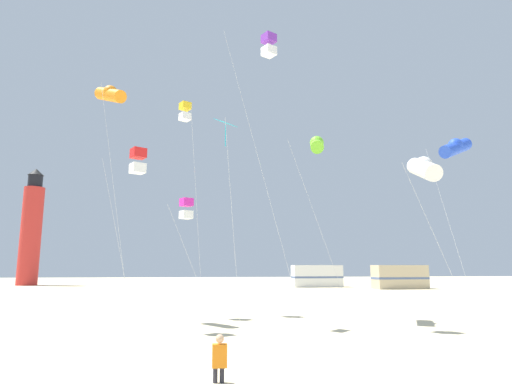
% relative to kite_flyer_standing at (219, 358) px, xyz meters
% --- Properties ---
extents(kite_flyer_standing, '(0.34, 0.51, 1.16)m').
position_rel_kite_flyer_standing_xyz_m(kite_flyer_standing, '(0.00, 0.00, 0.00)').
color(kite_flyer_standing, orange).
rests_on(kite_flyer_standing, ground).
extents(kite_tube_white, '(2.44, 2.72, 7.43)m').
position_rel_kite_flyer_standing_xyz_m(kite_tube_white, '(8.56, 5.89, 6.11)').
color(kite_tube_white, silver).
rests_on(kite_tube_white, ground).
extents(kite_box_magenta, '(2.46, 1.97, 6.44)m').
position_rel_kite_flyer_standing_xyz_m(kite_box_magenta, '(-1.44, 13.43, 5.25)').
color(kite_box_magenta, silver).
rests_on(kite_box_magenta, ground).
extents(kite_tube_lime, '(2.99, 3.17, 9.97)m').
position_rel_kite_flyer_standing_xyz_m(kite_tube_lime, '(5.60, 11.69, 8.65)').
color(kite_tube_lime, silver).
rests_on(kite_tube_lime, ground).
extents(kite_box_gold, '(1.76, 1.76, 12.86)m').
position_rel_kite_flyer_standing_xyz_m(kite_box_gold, '(-1.77, 15.58, 11.64)').
color(kite_box_gold, silver).
rests_on(kite_box_gold, ground).
extents(kite_box_violet, '(3.48, 2.77, 14.44)m').
position_rel_kite_flyer_standing_xyz_m(kite_box_violet, '(2.66, 9.64, 13.21)').
color(kite_box_violet, silver).
rests_on(kite_box_violet, ground).
extents(kite_box_scarlet, '(1.94, 1.88, 8.00)m').
position_rel_kite_flyer_standing_xyz_m(kite_box_scarlet, '(-3.47, 8.92, 6.80)').
color(kite_box_scarlet, silver).
rests_on(kite_box_scarlet, ground).
extents(kite_tube_blue, '(2.74, 2.42, 9.73)m').
position_rel_kite_flyer_standing_xyz_m(kite_tube_blue, '(12.94, 10.48, 8.42)').
color(kite_tube_blue, silver).
rests_on(kite_tube_blue, ground).
extents(kite_tube_orange, '(2.70, 2.79, 12.69)m').
position_rel_kite_flyer_standing_xyz_m(kite_tube_orange, '(-5.69, 12.54, 11.37)').
color(kite_tube_orange, silver).
rests_on(kite_tube_orange, ground).
extents(kite_diamond_cyan, '(1.39, 1.39, 9.91)m').
position_rel_kite_flyer_standing_xyz_m(kite_diamond_cyan, '(0.54, 9.83, 8.68)').
color(kite_diamond_cyan, silver).
rests_on(kite_diamond_cyan, ground).
extents(lighthouse_distant, '(2.80, 2.80, 16.80)m').
position_rel_kite_flyer_standing_xyz_m(lighthouse_distant, '(-25.21, 54.83, 7.22)').
color(lighthouse_distant, red).
rests_on(lighthouse_distant, ground).
extents(rv_van_white, '(6.51, 2.54, 2.80)m').
position_rel_kite_flyer_standing_xyz_m(rv_van_white, '(14.22, 45.38, 0.78)').
color(rv_van_white, white).
rests_on(rv_van_white, ground).
extents(rv_van_tan, '(6.58, 2.76, 2.80)m').
position_rel_kite_flyer_standing_xyz_m(rv_van_tan, '(22.99, 39.88, 0.78)').
color(rv_van_tan, '#C6B28C').
rests_on(rv_van_tan, ground).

